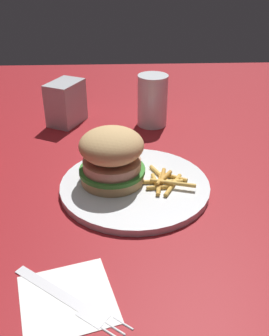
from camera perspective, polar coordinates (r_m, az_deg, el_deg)
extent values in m
plane|color=maroon|center=(0.69, -2.18, -2.64)|extent=(1.60, 1.60, 0.00)
cylinder|color=silver|center=(0.67, 0.00, -2.64)|extent=(0.26, 0.26, 0.01)
cylinder|color=tan|center=(0.68, -3.32, -0.99)|extent=(0.11, 0.11, 0.02)
cylinder|color=#387F2D|center=(0.67, -3.35, -0.11)|extent=(0.11, 0.11, 0.01)
cylinder|color=tan|center=(0.67, -3.38, 0.74)|extent=(0.10, 0.10, 0.02)
ellipsoid|color=tan|center=(0.65, -3.47, 3.52)|extent=(0.11, 0.11, 0.06)
cylinder|color=gold|center=(0.67, 3.08, -2.24)|extent=(0.01, 0.06, 0.01)
cylinder|color=gold|center=(0.65, 3.68, -2.85)|extent=(0.05, 0.01, 0.01)
cylinder|color=#E5B251|center=(0.67, 4.05, -2.01)|extent=(0.07, 0.01, 0.01)
cylinder|color=gold|center=(0.66, 3.65, -2.34)|extent=(0.02, 0.07, 0.01)
cylinder|color=gold|center=(0.66, 5.61, -2.51)|extent=(0.04, 0.07, 0.01)
cylinder|color=gold|center=(0.69, 5.86, -1.28)|extent=(0.04, 0.03, 0.01)
cylinder|color=gold|center=(0.67, 4.29, -1.47)|extent=(0.03, 0.04, 0.01)
cylinder|color=gold|center=(0.67, 4.11, -1.20)|extent=(0.02, 0.05, 0.01)
cylinder|color=#E5B251|center=(0.69, 3.82, -1.08)|extent=(0.04, 0.07, 0.01)
cylinder|color=#E5B251|center=(0.66, 5.61, -2.23)|extent=(0.08, 0.03, 0.01)
cube|color=white|center=(0.50, -9.93, -18.42)|extent=(0.14, 0.14, 0.00)
cube|color=silver|center=(0.51, -12.61, -16.56)|extent=(0.10, 0.08, 0.00)
cube|color=silver|center=(0.48, -6.16, -20.50)|extent=(0.04, 0.04, 0.00)
cylinder|color=silver|center=(0.46, -3.61, -22.94)|extent=(0.02, 0.02, 0.00)
cylinder|color=silver|center=(0.46, -2.95, -22.31)|extent=(0.02, 0.02, 0.00)
cylinder|color=silver|center=(0.47, -2.31, -21.68)|extent=(0.02, 0.02, 0.00)
cylinder|color=silver|center=(0.90, 2.63, 9.89)|extent=(0.07, 0.07, 0.12)
cylinder|color=black|center=(0.91, 2.59, 8.63)|extent=(0.06, 0.06, 0.08)
cube|color=#B7BABF|center=(0.93, -10.09, 9.42)|extent=(0.09, 0.11, 0.10)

